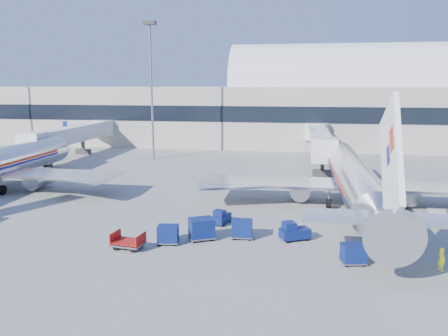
% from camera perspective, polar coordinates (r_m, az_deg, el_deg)
% --- Properties ---
extents(ground, '(260.00, 260.00, 0.00)m').
position_cam_1_polar(ground, '(42.62, 3.79, -6.23)').
color(ground, gray).
rests_on(ground, ground).
extents(terminal, '(170.00, 28.15, 21.00)m').
position_cam_1_polar(terminal, '(98.22, -0.87, 7.93)').
color(terminal, '#B2AA9E').
rests_on(terminal, ground).
extents(airliner_main, '(32.00, 37.26, 12.07)m').
position_cam_1_polar(airliner_main, '(46.47, 16.77, -1.51)').
color(airliner_main, silver).
rests_on(airliner_main, ground).
extents(jetbridge_near, '(4.40, 27.50, 6.25)m').
position_cam_1_polar(jetbridge_near, '(71.98, 12.33, 3.75)').
color(jetbridge_near, silver).
rests_on(jetbridge_near, ground).
extents(jetbridge_mid, '(4.40, 27.50, 6.25)m').
position_cam_1_polar(jetbridge_mid, '(81.44, -18.74, 4.23)').
color(jetbridge_mid, silver).
rests_on(jetbridge_mid, ground).
extents(mast_west, '(2.00, 1.20, 22.60)m').
position_cam_1_polar(mast_west, '(74.53, -9.51, 12.46)').
color(mast_west, slate).
rests_on(mast_west, ground).
extents(barrier_near, '(3.00, 0.55, 0.90)m').
position_cam_1_polar(barrier_near, '(46.43, 26.86, -5.40)').
color(barrier_near, '#9E9E96').
rests_on(barrier_near, ground).
extents(tug_lead, '(2.69, 2.14, 1.57)m').
position_cam_1_polar(tug_lead, '(36.35, 9.09, -8.21)').
color(tug_lead, '#0B1A54').
rests_on(tug_lead, ground).
extents(tug_right, '(2.22, 2.15, 1.34)m').
position_cam_1_polar(tug_right, '(39.03, 21.43, -7.66)').
color(tug_right, '#0B1A54').
rests_on(tug_right, ground).
extents(tug_left, '(1.62, 2.34, 1.39)m').
position_cam_1_polar(tug_left, '(39.91, -0.40, -6.45)').
color(tug_left, '#0B1A54').
rests_on(tug_left, ground).
extents(cart_train_a, '(1.83, 1.44, 1.55)m').
position_cam_1_polar(cart_train_a, '(36.30, 2.40, -7.92)').
color(cart_train_a, '#0B1A54').
rests_on(cart_train_a, ground).
extents(cart_train_b, '(2.51, 2.30, 1.79)m').
position_cam_1_polar(cart_train_b, '(35.96, -2.94, -7.88)').
color(cart_train_b, '#0B1A54').
rests_on(cart_train_b, ground).
extents(cart_train_c, '(1.85, 1.51, 1.49)m').
position_cam_1_polar(cart_train_c, '(35.35, -7.32, -8.57)').
color(cart_train_c, '#0B1A54').
rests_on(cart_train_c, ground).
extents(cart_solo_near, '(1.89, 1.60, 1.46)m').
position_cam_1_polar(cart_solo_near, '(32.62, 16.53, -10.67)').
color(cart_solo_near, '#0B1A54').
rests_on(cart_solo_near, ground).
extents(cart_open_red, '(2.55, 1.96, 0.63)m').
position_cam_1_polar(cart_open_red, '(34.98, -12.36, -9.56)').
color(cart_open_red, slate).
rests_on(cart_open_red, ground).
extents(ramp_worker, '(0.55, 0.68, 1.62)m').
position_cam_1_polar(ramp_worker, '(33.77, 26.55, -10.59)').
color(ramp_worker, '#E4FF1A').
rests_on(ramp_worker, ground).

